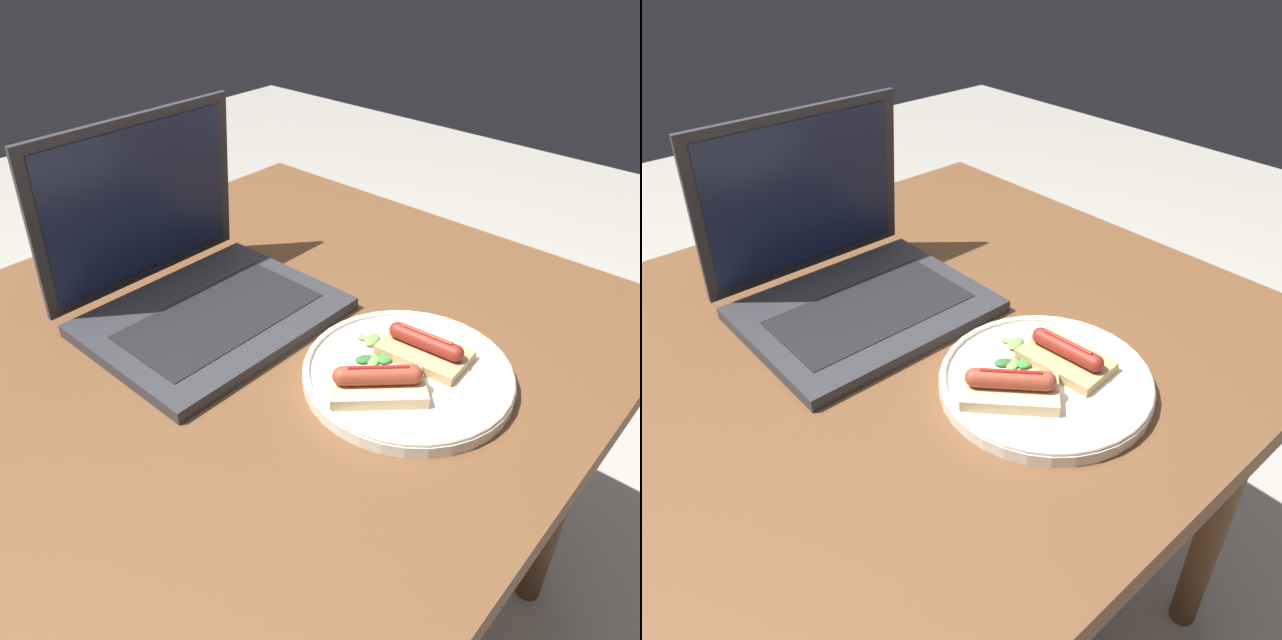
% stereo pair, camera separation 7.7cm
% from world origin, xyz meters
% --- Properties ---
extents(ground_plane, '(6.00, 6.00, 0.00)m').
position_xyz_m(ground_plane, '(0.00, 0.00, 0.00)').
color(ground_plane, '#9E998E').
extents(desk, '(1.07, 0.87, 0.71)m').
position_xyz_m(desk, '(0.00, 0.00, 0.63)').
color(desk, brown).
rests_on(desk, ground_plane).
extents(laptop, '(0.32, 0.28, 0.26)m').
position_xyz_m(laptop, '(0.03, 0.11, 0.76)').
color(laptop, '#2D2D33').
rests_on(laptop, desk).
extents(plate, '(0.26, 0.26, 0.02)m').
position_xyz_m(plate, '(0.11, -0.21, 0.72)').
color(plate, silver).
rests_on(plate, desk).
extents(sausage_toast_left, '(0.08, 0.11, 0.04)m').
position_xyz_m(sausage_toast_left, '(0.14, -0.21, 0.74)').
color(sausage_toast_left, tan).
rests_on(sausage_toast_left, plate).
extents(sausage_toast_middle, '(0.12, 0.12, 0.04)m').
position_xyz_m(sausage_toast_middle, '(0.05, -0.21, 0.74)').
color(sausage_toast_middle, '#D6B784').
rests_on(sausage_toast_middle, plate).
extents(salad_pile, '(0.07, 0.07, 0.01)m').
position_xyz_m(salad_pile, '(0.11, -0.16, 0.73)').
color(salad_pile, '#709E4C').
rests_on(salad_pile, plate).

